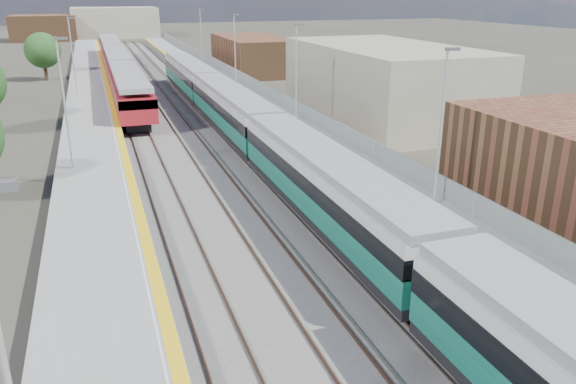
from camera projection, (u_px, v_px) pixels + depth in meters
ground at (197, 118)px, 50.72m from camera, size 320.00×320.00×0.00m
ballast_bed at (169, 114)px, 52.24m from camera, size 10.50×155.00×0.06m
tracks at (172, 109)px, 53.89m from camera, size 8.96×160.00×0.17m
platform_right at (247, 104)px, 54.37m from camera, size 4.70×155.00×8.52m
platform_left at (91, 114)px, 49.99m from camera, size 4.30×155.00×8.52m
green_train at (269, 138)px, 35.13m from camera, size 2.80×77.93×3.08m
red_train at (118, 65)px, 69.60m from camera, size 2.97×60.18×3.75m
tree_c at (43, 50)px, 70.74m from camera, size 4.42×4.42×5.99m
tree_d at (388, 58)px, 66.34m from camera, size 3.94×3.94×5.33m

